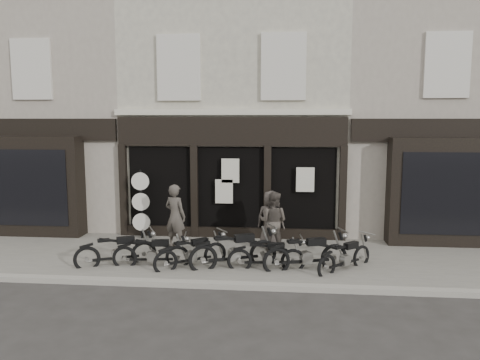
# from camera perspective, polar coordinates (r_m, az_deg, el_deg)

# --- Properties ---
(ground_plane) EXTENTS (90.00, 90.00, 0.00)m
(ground_plane) POSITION_cam_1_polar(r_m,az_deg,el_deg) (12.21, -2.69, -10.90)
(ground_plane) COLOR #2D2B28
(ground_plane) RESTS_ON ground
(pavement) EXTENTS (30.00, 4.20, 0.12)m
(pavement) POSITION_cam_1_polar(r_m,az_deg,el_deg) (13.04, -2.13, -9.41)
(pavement) COLOR #6A655D
(pavement) RESTS_ON ground_plane
(kerb) EXTENTS (30.00, 0.25, 0.13)m
(kerb) POSITION_cam_1_polar(r_m,az_deg,el_deg) (11.02, -3.63, -12.62)
(kerb) COLOR gray
(kerb) RESTS_ON ground_plane
(central_building) EXTENTS (7.30, 6.22, 8.34)m
(central_building) POSITION_cam_1_polar(r_m,az_deg,el_deg) (17.49, -0.00, 8.26)
(central_building) COLOR beige
(central_building) RESTS_ON ground
(neighbour_left) EXTENTS (5.60, 6.73, 8.34)m
(neighbour_left) POSITION_cam_1_polar(r_m,az_deg,el_deg) (19.11, -19.51, 7.65)
(neighbour_left) COLOR #A29788
(neighbour_left) RESTS_ON ground
(neighbour_right) EXTENTS (5.60, 6.73, 8.34)m
(neighbour_right) POSITION_cam_1_polar(r_m,az_deg,el_deg) (17.98, 20.75, 7.63)
(neighbour_right) COLOR #A29788
(neighbour_right) RESTS_ON ground
(motorcycle_0) EXTENTS (1.94, 1.14, 1.00)m
(motorcycle_0) POSITION_cam_1_polar(r_m,az_deg,el_deg) (12.59, -14.77, -8.68)
(motorcycle_0) COLOR black
(motorcycle_0) RESTS_ON ground
(motorcycle_1) EXTENTS (1.98, 0.54, 0.95)m
(motorcycle_1) POSITION_cam_1_polar(r_m,az_deg,el_deg) (12.31, -10.65, -9.02)
(motorcycle_1) COLOR black
(motorcycle_1) RESTS_ON ground
(motorcycle_2) EXTENTS (1.75, 1.40, 0.97)m
(motorcycle_2) POSITION_cam_1_polar(r_m,az_deg,el_deg) (12.11, -5.89, -9.17)
(motorcycle_2) COLOR black
(motorcycle_2) RESTS_ON ground
(motorcycle_3) EXTENTS (2.20, 1.23, 1.12)m
(motorcycle_3) POSITION_cam_1_polar(r_m,az_deg,el_deg) (12.02, -0.65, -8.96)
(motorcycle_3) COLOR black
(motorcycle_3) RESTS_ON ground
(motorcycle_4) EXTENTS (1.97, 0.54, 0.94)m
(motorcycle_4) POSITION_cam_1_polar(r_m,az_deg,el_deg) (11.88, 3.36, -9.53)
(motorcycle_4) COLOR black
(motorcycle_4) RESTS_ON ground
(motorcycle_5) EXTENTS (2.16, 0.99, 1.07)m
(motorcycle_5) POSITION_cam_1_polar(r_m,az_deg,el_deg) (11.96, 8.14, -9.23)
(motorcycle_5) COLOR black
(motorcycle_5) RESTS_ON ground
(motorcycle_6) EXTENTS (1.56, 1.50, 0.93)m
(motorcycle_6) POSITION_cam_1_polar(r_m,az_deg,el_deg) (12.11, 12.71, -9.40)
(motorcycle_6) COLOR black
(motorcycle_6) RESTS_ON ground
(man_left) EXTENTS (0.80, 0.69, 1.86)m
(man_left) POSITION_cam_1_polar(r_m,az_deg,el_deg) (13.67, -7.90, -4.39)
(man_left) COLOR #47413A
(man_left) RESTS_ON pavement
(man_centre) EXTENTS (0.98, 0.86, 1.70)m
(man_centre) POSITION_cam_1_polar(r_m,az_deg,el_deg) (13.27, 4.06, -5.06)
(man_centre) COLOR #49413B
(man_centre) RESTS_ON pavement
(man_right) EXTENTS (0.91, 0.69, 1.67)m
(man_right) POSITION_cam_1_polar(r_m,az_deg,el_deg) (13.64, 3.75, -4.78)
(man_right) COLOR #433C38
(man_right) RESTS_ON pavement
(advert_sign_post) EXTENTS (0.55, 0.36, 2.27)m
(advert_sign_post) POSITION_cam_1_polar(r_m,az_deg,el_deg) (14.90, -11.95, -3.27)
(advert_sign_post) COLOR black
(advert_sign_post) RESTS_ON ground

